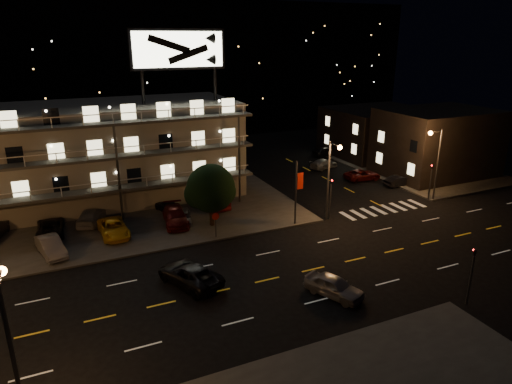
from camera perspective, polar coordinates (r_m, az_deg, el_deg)
name	(u,v)px	position (r m, az deg, el deg)	size (l,w,h in m)	color
ground	(291,274)	(35.60, 4.36, -10.24)	(140.00, 140.00, 0.00)	black
curb_nw	(77,214)	(50.22, -21.42, -2.54)	(44.00, 24.00, 0.15)	#383836
curb_ne	(411,166)	(67.54, 18.84, 3.09)	(16.00, 24.00, 0.15)	#383836
motel	(108,151)	(52.68, -18.01, 4.84)	(28.00, 13.80, 18.10)	gray
side_bldg_front	(437,143)	(63.82, 21.64, 5.76)	(14.06, 10.00, 8.50)	black
side_bldg_back	(377,132)	(72.61, 14.87, 7.31)	(14.06, 12.00, 7.00)	black
hill_backdrop	(96,68)	(96.56, -19.39, 14.46)	(120.00, 25.00, 24.00)	black
streetlight_nc	(331,173)	(44.10, 9.33, 2.39)	(0.44, 1.92, 8.00)	#2D2D30
streetlight_ne	(436,157)	(52.93, 21.59, 4.07)	(1.92, 0.44, 8.00)	#2D2D30
streetlight_s	(11,341)	(23.02, -28.29, -16.09)	(0.44, 1.92, 8.00)	#2D2D30
signal_nw	(331,194)	(45.53, 9.32, -0.25)	(0.20, 0.27, 4.60)	#2D2D30
signal_sw	(472,270)	(33.91, 25.38, -8.84)	(0.20, 0.27, 4.60)	#2D2D30
signal_ne	(431,178)	(53.58, 21.03, 1.64)	(0.27, 0.20, 4.60)	#2D2D30
banner_north	(297,191)	(43.21, 5.10, 0.09)	(0.83, 0.16, 6.40)	#2D2D30
stop_sign	(216,221)	(40.84, -5.07, -3.63)	(0.91, 0.11, 2.61)	#2D2D30
tree	(210,190)	(42.78, -5.71, 0.29)	(4.77, 4.60, 6.01)	black
lot_car_1	(51,246)	(41.46, -24.27, -6.22)	(1.56, 4.46, 1.47)	gray
lot_car_2	(114,228)	(43.33, -17.37, -4.34)	(2.30, 4.99, 1.39)	yellow
lot_car_3	(175,216)	(44.56, -10.04, -2.98)	(2.14, 5.28, 1.53)	#62100E
lot_car_4	(183,217)	(44.64, -9.08, -3.07)	(1.50, 3.74, 1.27)	gray
lot_car_6	(50,227)	(45.72, -24.33, -3.99)	(2.27, 4.92, 1.37)	black
lot_car_7	(91,216)	(46.79, -19.92, -2.87)	(1.98, 4.88, 1.42)	gray
lot_car_8	(168,206)	(47.69, -10.97, -1.75)	(1.46, 3.62, 1.23)	black
lot_car_9	(217,200)	(48.24, -4.90, -1.06)	(1.59, 4.55, 1.50)	#62100E
side_car_0	(399,181)	(58.07, 17.48, 1.33)	(1.36, 3.91, 1.29)	black
side_car_1	(363,175)	(59.37, 13.17, 2.10)	(2.16, 4.68, 1.30)	#62100E
side_car_2	(324,164)	(63.64, 8.48, 3.51)	(1.81, 4.46, 1.29)	gray
side_car_3	(326,151)	(70.34, 8.70, 5.04)	(1.70, 4.22, 1.44)	black
road_car_east	(334,286)	(33.01, 9.72, -11.53)	(1.74, 4.33, 1.48)	gray
road_car_west	(190,274)	(34.29, -8.29, -10.15)	(2.55, 5.53, 1.54)	black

